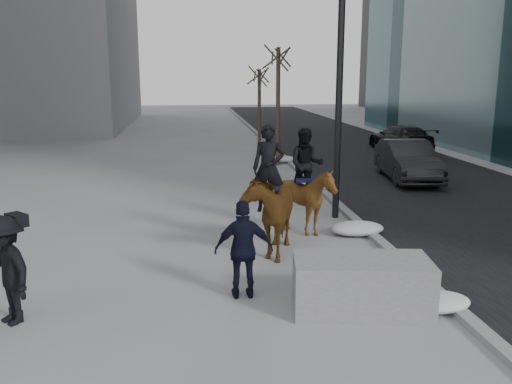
{
  "coord_description": "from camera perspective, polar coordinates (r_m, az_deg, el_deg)",
  "views": [
    {
      "loc": [
        -1.29,
        -9.58,
        3.88
      ],
      "look_at": [
        0.0,
        1.2,
        1.5
      ],
      "focal_mm": 38.0,
      "sensor_mm": 36.0,
      "label": 1
    }
  ],
  "objects": [
    {
      "name": "ground",
      "position": [
        10.41,
        0.8,
        -9.51
      ],
      "size": [
        120.0,
        120.0,
        0.0
      ],
      "primitive_type": "plane",
      "color": "gray",
      "rests_on": "ground"
    },
    {
      "name": "road",
      "position": [
        21.61,
        15.86,
        1.55
      ],
      "size": [
        8.0,
        90.0,
        0.01
      ],
      "primitive_type": "cube",
      "color": "black",
      "rests_on": "ground"
    },
    {
      "name": "curb",
      "position": [
        20.4,
        5.43,
        1.51
      ],
      "size": [
        0.25,
        90.0,
        0.12
      ],
      "primitive_type": "cube",
      "color": "gray",
      "rests_on": "ground"
    },
    {
      "name": "planter",
      "position": [
        9.28,
        11.04,
        -9.57
      ],
      "size": [
        2.37,
        1.42,
        0.9
      ],
      "primitive_type": "cube",
      "rotation": [
        0.0,
        0.0,
        -0.14
      ],
      "color": "gray",
      "rests_on": "ground"
    },
    {
      "name": "car_near",
      "position": [
        20.83,
        15.67,
        3.21
      ],
      "size": [
        2.06,
        4.61,
        1.47
      ],
      "primitive_type": "imported",
      "rotation": [
        0.0,
        0.0,
        -0.12
      ],
      "color": "black",
      "rests_on": "ground"
    },
    {
      "name": "car_far",
      "position": [
        28.57,
        14.98,
        5.49
      ],
      "size": [
        2.18,
        4.75,
        1.35
      ],
      "primitive_type": "imported",
      "rotation": [
        0.0,
        0.0,
        3.21
      ],
      "color": "black",
      "rests_on": "ground"
    },
    {
      "name": "tree_near",
      "position": [
        23.27,
        2.33,
        9.58
      ],
      "size": [
        1.2,
        1.2,
        5.51
      ],
      "primitive_type": null,
      "color": "#372921",
      "rests_on": "ground"
    },
    {
      "name": "tree_far",
      "position": [
        29.55,
        0.35,
        9.27
      ],
      "size": [
        1.2,
        1.2,
        4.58
      ],
      "primitive_type": null,
      "color": "#3B3123",
      "rests_on": "ground"
    },
    {
      "name": "mounted_left",
      "position": [
        11.86,
        1.39,
        -1.44
      ],
      "size": [
        1.51,
        2.36,
        2.82
      ],
      "color": "#4A2C0E",
      "rests_on": "ground"
    },
    {
      "name": "mounted_right",
      "position": [
        13.28,
        5.34,
        -0.03
      ],
      "size": [
        1.63,
        1.76,
        2.59
      ],
      "color": "#47290E",
      "rests_on": "ground"
    },
    {
      "name": "feeder",
      "position": [
        9.49,
        -1.29,
        -6.08
      ],
      "size": [
        1.04,
        0.86,
        1.75
      ],
      "color": "black",
      "rests_on": "ground"
    },
    {
      "name": "camera_crew",
      "position": [
        9.37,
        -24.79,
        -7.44
      ],
      "size": [
        1.26,
        1.27,
        1.75
      ],
      "color": "black",
      "rests_on": "ground"
    },
    {
      "name": "lamppost",
      "position": [
        14.64,
        8.98,
        16.59
      ],
      "size": [
        0.25,
        0.8,
        9.09
      ],
      "color": "black",
      "rests_on": "ground"
    },
    {
      "name": "snow_piles",
      "position": [
        16.49,
        7.35,
        -0.77
      ],
      "size": [
        1.4,
        16.27,
        0.36
      ],
      "color": "silver",
      "rests_on": "ground"
    }
  ]
}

